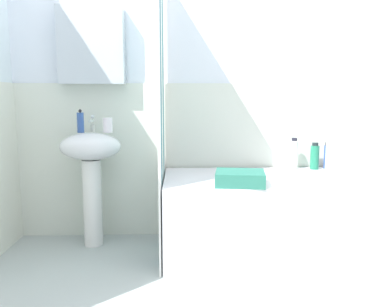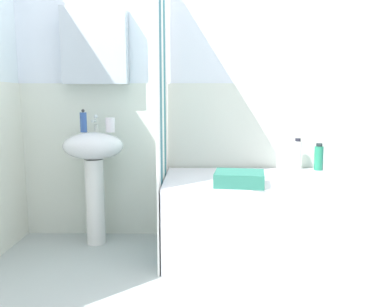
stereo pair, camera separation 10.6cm
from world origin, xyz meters
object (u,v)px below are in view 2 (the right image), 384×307
at_px(sink, 94,163).
at_px(toothbrush_cup, 110,125).
at_px(bathtub, 270,216).
at_px(towel_folded, 239,178).
at_px(conditioner_bottle, 331,157).
at_px(lotion_bottle, 297,155).
at_px(shampoo_bottle, 347,161).
at_px(soap_dispenser, 83,122).
at_px(body_wash_bottle, 319,157).

xyz_separation_m(sink, toothbrush_cup, (0.13, 0.01, 0.28)).
height_order(bathtub, towel_folded, towel_folded).
distance_m(conditioner_bottle, lotion_bottle, 0.26).
xyz_separation_m(toothbrush_cup, lotion_bottle, (1.39, 0.10, -0.23)).
distance_m(shampoo_bottle, lotion_bottle, 0.39).
xyz_separation_m(soap_dispenser, toothbrush_cup, (0.19, 0.01, -0.02)).
xyz_separation_m(soap_dispenser, lotion_bottle, (1.59, 0.11, -0.26)).
bearing_deg(toothbrush_cup, sink, -174.03).
xyz_separation_m(soap_dispenser, shampoo_bottle, (1.97, 0.13, -0.30)).
xyz_separation_m(sink, bathtub, (1.27, -0.18, -0.34)).
bearing_deg(bathtub, towel_folded, -136.17).
height_order(sink, conditioner_bottle, sink).
distance_m(body_wash_bottle, lotion_bottle, 0.16).
bearing_deg(soap_dispenser, bathtub, -7.70).
xyz_separation_m(bathtub, conditioner_bottle, (0.51, 0.30, 0.37)).
distance_m(body_wash_bottle, towel_folded, 0.84).
xyz_separation_m(conditioner_bottle, towel_folded, (-0.76, -0.54, -0.05)).
height_order(toothbrush_cup, bathtub, toothbrush_cup).
xyz_separation_m(body_wash_bottle, lotion_bottle, (-0.16, 0.01, 0.02)).
bearing_deg(soap_dispenser, lotion_bottle, 4.01).
height_order(shampoo_bottle, conditioner_bottle, conditioner_bottle).
bearing_deg(body_wash_bottle, sink, -176.45).
bearing_deg(sink, shampoo_bottle, 3.79).
distance_m(toothbrush_cup, shampoo_bottle, 1.80).
distance_m(toothbrush_cup, body_wash_bottle, 1.58).
relative_size(shampoo_bottle, body_wash_bottle, 0.71).
height_order(toothbrush_cup, conditioner_bottle, toothbrush_cup).
bearing_deg(towel_folded, soap_dispenser, 158.93).
xyz_separation_m(toothbrush_cup, bathtub, (1.15, -0.20, -0.62)).
distance_m(bathtub, body_wash_bottle, 0.62).
relative_size(soap_dispenser, lotion_bottle, 0.69).
distance_m(shampoo_bottle, towel_folded, 1.04).
xyz_separation_m(soap_dispenser, body_wash_bottle, (1.75, 0.11, -0.27)).
bearing_deg(lotion_bottle, shampoo_bottle, 2.41).
relative_size(bathtub, towel_folded, 4.83).
bearing_deg(shampoo_bottle, toothbrush_cup, -176.37).
bearing_deg(towel_folded, conditioner_bottle, 35.68).
bearing_deg(lotion_bottle, towel_folded, -133.11).
bearing_deg(towel_folded, bathtub, 43.83).
xyz_separation_m(toothbrush_cup, conditioner_bottle, (1.65, 0.11, -0.25)).
distance_m(lotion_bottle, towel_folded, 0.73).
relative_size(bathtub, lotion_bottle, 6.07).
relative_size(bathtub, body_wash_bottle, 7.17).
distance_m(bathtub, shampoo_bottle, 0.78).
bearing_deg(conditioner_bottle, bathtub, -149.05).
bearing_deg(conditioner_bottle, sink, -176.08).
height_order(bathtub, conditioner_bottle, conditioner_bottle).
distance_m(conditioner_bottle, body_wash_bottle, 0.10).
height_order(sink, soap_dispenser, soap_dispenser).
bearing_deg(soap_dispenser, body_wash_bottle, 3.46).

